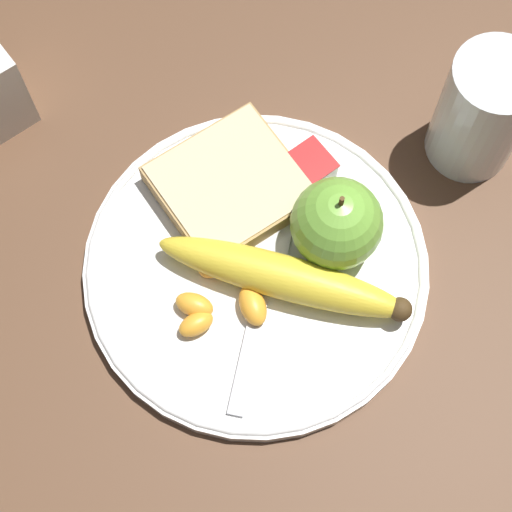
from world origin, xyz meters
The scene contains 13 objects.
ground_plane centered at (0.00, 0.00, 0.00)m, with size 3.00×3.00×0.00m, color brown.
plate centered at (0.00, 0.00, 0.01)m, with size 0.27×0.27×0.01m.
juice_glass centered at (-0.21, 0.02, 0.05)m, with size 0.07×0.07×0.11m.
apple centered at (-0.06, 0.02, 0.05)m, with size 0.07×0.07×0.08m.
banana centered at (-0.01, 0.03, 0.03)m, with size 0.14×0.18×0.03m.
bread_slice centered at (-0.02, -0.06, 0.02)m, with size 0.11×0.11×0.02m.
fork centered at (0.00, 0.01, 0.01)m, with size 0.15×0.13×0.00m.
jam_packet centered at (-0.08, -0.04, 0.02)m, with size 0.04×0.03×0.02m.
orange_segment_0 centered at (0.03, -0.02, 0.02)m, with size 0.03×0.02×0.01m.
orange_segment_1 centered at (0.01, -0.04, 0.02)m, with size 0.03×0.02×0.02m.
orange_segment_2 centered at (0.06, 0.00, 0.02)m, with size 0.03×0.03×0.02m.
orange_segment_3 centered at (0.07, 0.01, 0.02)m, with size 0.03×0.02×0.02m.
orange_segment_4 centered at (0.02, 0.03, 0.02)m, with size 0.03×0.04×0.02m.
Camera 1 is at (0.14, 0.19, 0.63)m, focal length 60.00 mm.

